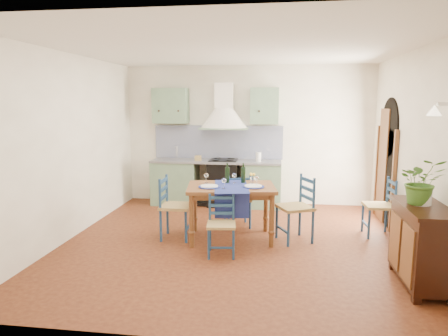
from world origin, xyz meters
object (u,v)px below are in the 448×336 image
at_px(dining_table, 231,192).
at_px(chair_near, 221,225).
at_px(sideboard, 422,243).
at_px(potted_plant, 421,181).

xyz_separation_m(dining_table, chair_near, (-0.06, -0.65, -0.31)).
distance_m(chair_near, sideboard, 2.46).
relative_size(dining_table, potted_plant, 2.68).
xyz_separation_m(dining_table, sideboard, (2.31, -1.28, -0.22)).
height_order(chair_near, potted_plant, potted_plant).
height_order(sideboard, potted_plant, potted_plant).
height_order(dining_table, sideboard, dining_table).
bearing_deg(dining_table, chair_near, -95.32).
bearing_deg(potted_plant, dining_table, 152.21).
relative_size(dining_table, sideboard, 1.35).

